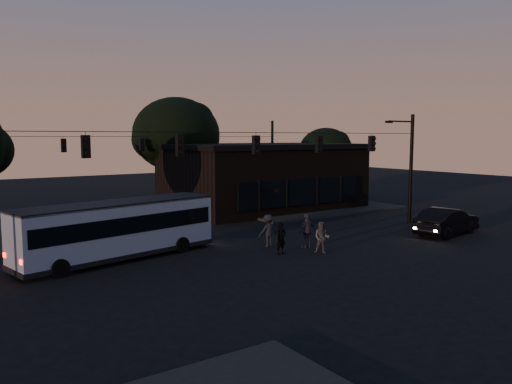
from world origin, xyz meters
TOP-DOWN VIEW (x-y plane):
  - ground at (0.00, 0.00)m, footprint 120.00×120.00m
  - sidewalk_far_right at (12.00, 14.00)m, footprint 14.00×10.00m
  - building at (9.00, 15.97)m, footprint 15.40×10.41m
  - tree_behind at (4.00, 22.00)m, footprint 7.60×7.60m
  - tree_right at (18.00, 18.00)m, footprint 5.20×5.20m
  - signal_rig_near at (0.00, 4.00)m, footprint 26.24×0.30m
  - signal_rig_far at (0.00, 20.00)m, footprint 26.24×0.30m
  - bus at (-7.14, 5.52)m, footprint 10.33×4.24m
  - car at (11.45, -0.01)m, footprint 5.28×2.40m
  - pedestrian_a at (0.02, 1.78)m, footprint 0.64×0.46m
  - pedestrian_b at (1.82, 0.70)m, footprint 0.99×1.02m
  - pedestrian_c at (2.10, 2.16)m, footprint 1.11×0.49m
  - pedestrian_d at (0.54, 3.60)m, footprint 1.19×0.76m

SIDE VIEW (x-z plane):
  - ground at x=0.00m, z-range 0.00..0.00m
  - sidewalk_far_right at x=12.00m, z-range 0.00..0.15m
  - pedestrian_b at x=1.82m, z-range 0.00..1.65m
  - pedestrian_a at x=0.02m, z-range 0.00..1.67m
  - car at x=11.45m, z-range 0.00..1.68m
  - pedestrian_d at x=0.54m, z-range 0.00..1.76m
  - pedestrian_c at x=2.10m, z-range 0.00..1.87m
  - bus at x=-7.14m, z-range 0.17..3.01m
  - building at x=9.00m, z-range 0.01..5.41m
  - signal_rig_far at x=0.00m, z-range 0.45..7.95m
  - signal_rig_near at x=0.00m, z-range 0.70..8.20m
  - tree_right at x=18.00m, z-range 1.20..8.06m
  - tree_behind at x=4.00m, z-range 1.48..10.91m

